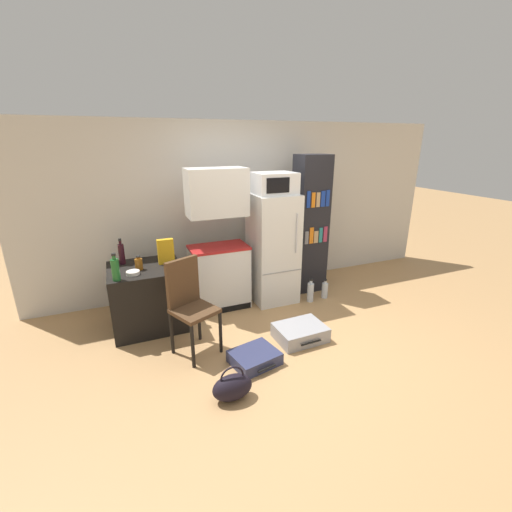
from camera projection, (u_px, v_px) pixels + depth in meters
ground_plane at (303, 350)px, 3.73m from camera, size 24.00×24.00×0.00m
wall_back at (251, 207)px, 5.15m from camera, size 6.40×0.10×2.44m
side_table at (147, 296)px, 4.13m from camera, size 0.83×0.77×0.76m
kitchen_hutch at (219, 247)px, 4.47m from camera, size 0.76×0.46×1.85m
refrigerator at (273, 249)px, 4.72m from camera, size 0.59×0.61×1.50m
microwave at (274, 183)px, 4.43m from camera, size 0.54×0.44×0.28m
bookshelf at (310, 225)px, 4.98m from camera, size 0.46×0.35×1.99m
bottle_green_tall at (115, 269)px, 3.60m from camera, size 0.08×0.08×0.30m
bottle_wine_dark at (122, 253)px, 4.07m from camera, size 0.07×0.07×0.32m
bottle_amber_beer at (139, 264)px, 3.92m from camera, size 0.09×0.09×0.16m
bowl at (133, 273)px, 3.78m from camera, size 0.15×0.15×0.04m
cereal_box at (166, 251)px, 4.09m from camera, size 0.19×0.07×0.30m
chair at (189, 299)px, 3.56m from camera, size 0.53×0.53×1.03m
suitcase_large_flat at (300, 332)px, 3.92m from camera, size 0.57×0.46×0.17m
suitcase_small_flat at (255, 358)px, 3.49m from camera, size 0.53×0.47×0.13m
handbag at (232, 387)px, 2.99m from camera, size 0.36×0.20×0.33m
water_bottle_front at (310, 292)px, 4.82m from camera, size 0.09×0.09×0.35m
water_bottle_middle at (325, 290)px, 4.94m from camera, size 0.09×0.09×0.29m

